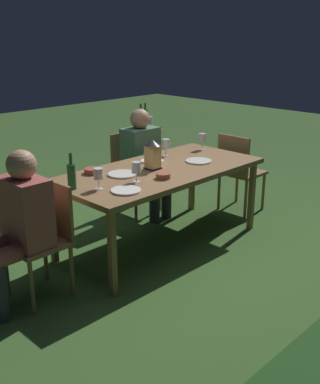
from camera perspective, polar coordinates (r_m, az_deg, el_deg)
The scene contains 21 objects.
ground_plane at distance 4.53m, azimuth 0.00°, elevation -6.22°, with size 16.00×16.00×0.00m, color #385B28.
dining_table at distance 4.28m, azimuth 0.00°, elevation 2.16°, with size 1.95×0.93×0.74m.
chair_head_near at distance 5.25m, azimuth 9.42°, elevation 2.73°, with size 0.40×0.42×0.87m.
chair_head_far at distance 3.64m, azimuth -13.70°, elevation -4.93°, with size 0.40×0.42×0.87m.
person_in_rust at distance 3.49m, azimuth -16.60°, elevation -3.51°, with size 0.48×0.38×1.15m.
chair_side_left_a at distance 5.23m, azimuth -3.32°, elevation 2.88°, with size 0.42×0.40×0.87m.
person_in_green at distance 5.05m, azimuth -1.85°, elevation 4.12°, with size 0.38×0.47×1.15m.
lantern_centerpiece at distance 4.22m, azimuth -0.88°, elevation 4.72°, with size 0.15×0.15×0.27m.
green_bottle_on_table at distance 3.75m, azimuth -10.56°, elevation 1.94°, with size 0.07×0.07×0.29m.
wine_glass_a at distance 4.69m, azimuth 0.70°, elevation 5.75°, with size 0.08×0.08×0.17m.
wine_glass_b at distance 3.86m, azimuth -2.85°, elevation 2.88°, with size 0.08×0.08×0.17m.
wine_glass_c at distance 3.71m, azimuth -7.39°, elevation 2.07°, with size 0.08×0.08×0.17m.
wine_glass_d at distance 4.96m, azimuth 5.11°, elevation 6.42°, with size 0.08×0.08×0.17m.
plate_a at distance 4.49m, azimuth -0.96°, elevation 3.74°, with size 0.22×0.22×0.01m, color white.
plate_b at distance 3.67m, azimuth -4.12°, elevation 0.18°, with size 0.23×0.23×0.01m, color white.
plate_c at distance 4.09m, azimuth -4.52°, elevation 2.15°, with size 0.25×0.25×0.01m, color silver.
plate_d at distance 4.51m, azimuth 4.66°, elevation 3.73°, with size 0.25×0.25×0.01m, color silver.
bowl_olives at distance 3.98m, azimuth 0.39°, elevation 1.98°, with size 0.12×0.12×0.05m.
bowl_bread at distance 4.16m, azimuth -8.06°, elevation 2.56°, with size 0.15×0.15×0.05m.
side_table at distance 6.46m, azimuth -2.03°, elevation 5.57°, with size 0.50×0.50×0.67m.
ice_bucket at distance 6.39m, azimuth -2.06°, elevation 8.43°, with size 0.26×0.26×0.34m.
Camera 1 is at (2.93, 2.88, 1.92)m, focal length 44.43 mm.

